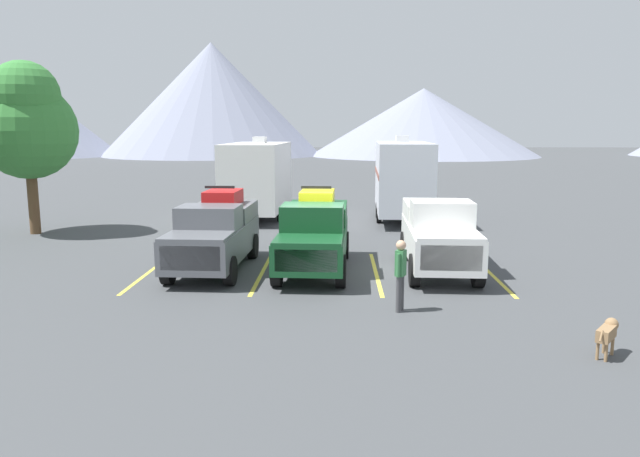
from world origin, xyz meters
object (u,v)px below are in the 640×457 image
at_px(pickup_truck_b, 314,232).
at_px(pickup_truck_c, 438,234).
at_px(dog, 608,332).
at_px(pickup_truck_a, 215,232).
at_px(camper_trailer_a, 257,176).
at_px(person_a, 400,271).
at_px(camper_trailer_b, 403,177).

relative_size(pickup_truck_b, pickup_truck_c, 1.03).
distance_m(pickup_truck_b, dog, 9.27).
bearing_deg(pickup_truck_a, pickup_truck_c, -0.65).
bearing_deg(dog, pickup_truck_c, 106.93).
distance_m(pickup_truck_b, camper_trailer_a, 10.98).
bearing_deg(person_a, camper_trailer_b, 83.79).
xyz_separation_m(pickup_truck_c, dog, (2.14, -7.02, -0.68)).
height_order(camper_trailer_b, dog, camper_trailer_b).
xyz_separation_m(pickup_truck_b, dog, (5.96, -7.07, -0.70)).
relative_size(pickup_truck_c, camper_trailer_b, 0.69).
height_order(pickup_truck_a, person_a, pickup_truck_a).
bearing_deg(pickup_truck_c, camper_trailer_a, 123.58).
bearing_deg(camper_trailer_b, dog, -82.85).
distance_m(pickup_truck_b, camper_trailer_b, 10.88).
xyz_separation_m(pickup_truck_c, camper_trailer_b, (-0.02, 10.21, 0.94)).
distance_m(pickup_truck_a, pickup_truck_b, 3.11).
bearing_deg(person_a, pickup_truck_a, 140.99).
distance_m(camper_trailer_a, camper_trailer_b, 6.97).
relative_size(pickup_truck_b, camper_trailer_b, 0.71).
height_order(pickup_truck_c, dog, pickup_truck_c).
relative_size(person_a, dog, 2.30).
relative_size(pickup_truck_b, camper_trailer_a, 0.75).
bearing_deg(pickup_truck_c, pickup_truck_b, 179.22).
bearing_deg(pickup_truck_a, person_a, -39.01).
bearing_deg(pickup_truck_c, person_a, -110.57).
bearing_deg(pickup_truck_b, camper_trailer_a, 106.81).
relative_size(pickup_truck_a, person_a, 3.07).
bearing_deg(dog, person_a, 143.42).
height_order(pickup_truck_c, person_a, pickup_truck_c).
height_order(pickup_truck_c, camper_trailer_b, camper_trailer_b).
distance_m(pickup_truck_a, person_a, 6.88).
relative_size(pickup_truck_b, person_a, 3.17).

